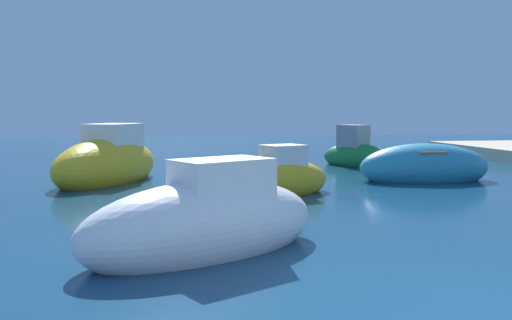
{
  "coord_description": "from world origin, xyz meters",
  "views": [
    {
      "loc": [
        -3.13,
        -4.57,
        2.07
      ],
      "look_at": [
        -0.7,
        11.24,
        0.62
      ],
      "focal_mm": 38.33,
      "sensor_mm": 36.0,
      "label": 1
    }
  ],
  "objects": [
    {
      "name": "moored_boat_1",
      "position": [
        4.22,
        10.52,
        0.4
      ],
      "size": [
        3.96,
        1.7,
        1.43
      ],
      "rotation": [
        0.0,
        0.0,
        6.25
      ],
      "color": "teal",
      "rests_on": "ground"
    },
    {
      "name": "moored_boat_2",
      "position": [
        -5.01,
        11.72,
        0.53
      ],
      "size": [
        3.63,
        4.91,
        2.06
      ],
      "rotation": [
        0.0,
        0.0,
        4.27
      ],
      "color": "gold",
      "rests_on": "ground"
    },
    {
      "name": "moored_boat_3",
      "position": [
        -2.66,
        3.28,
        0.43
      ],
      "size": [
        4.16,
        3.26,
        1.67
      ],
      "rotation": [
        0.0,
        0.0,
        3.66
      ],
      "color": "white",
      "rests_on": "ground"
    },
    {
      "name": "moored_boat_6",
      "position": [
        3.71,
        14.96,
        0.41
      ],
      "size": [
        2.71,
        3.52,
        1.78
      ],
      "rotation": [
        0.0,
        0.0,
        5.23
      ],
      "color": "#197233",
      "rests_on": "ground"
    },
    {
      "name": "moored_boat_7",
      "position": [
        -0.62,
        8.6,
        0.37
      ],
      "size": [
        3.34,
        2.4,
        1.48
      ],
      "rotation": [
        0.0,
        0.0,
        3.56
      ],
      "color": "gold",
      "rests_on": "ground"
    }
  ]
}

